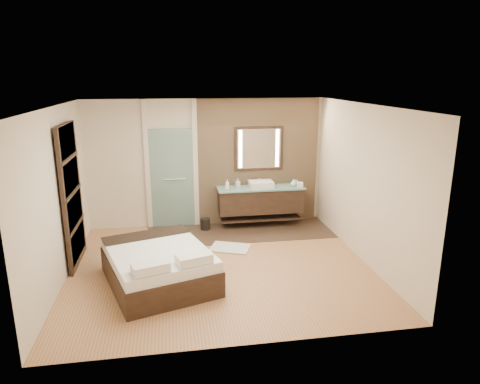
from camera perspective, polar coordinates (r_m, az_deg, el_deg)
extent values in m
plane|color=#9C6341|center=(7.42, -2.61, -9.88)|extent=(5.00, 5.00, 0.00)
cube|color=#34221C|center=(8.95, -0.01, -5.30)|extent=(3.80, 1.30, 0.01)
cube|color=tan|center=(9.25, 2.44, 4.03)|extent=(2.60, 0.08, 2.70)
cube|color=black|center=(9.16, 2.75, -1.11)|extent=(1.80, 0.50, 0.50)
cube|color=black|center=(9.28, 2.72, -3.43)|extent=(1.71, 0.45, 0.04)
cube|color=#80C4BB|center=(9.07, 2.80, 0.55)|extent=(1.85, 0.55, 0.03)
cube|color=white|center=(9.05, 2.80, 1.04)|extent=(0.50, 0.38, 0.13)
cylinder|color=silver|center=(9.22, 2.56, 1.45)|extent=(0.03, 0.03, 0.18)
cylinder|color=silver|center=(9.17, 2.62, 1.87)|extent=(0.02, 0.10, 0.02)
cube|color=black|center=(9.15, 2.52, 5.81)|extent=(1.06, 0.03, 0.96)
cube|color=white|center=(9.14, 2.54, 5.79)|extent=(0.94, 0.01, 0.84)
cube|color=#FBE6BC|center=(9.06, 0.06, 5.73)|extent=(0.07, 0.01, 0.80)
cube|color=#FBE6BC|center=(9.22, 4.99, 5.84)|extent=(0.07, 0.01, 0.80)
cube|color=#A7D3CA|center=(9.12, -9.04, 1.75)|extent=(0.90, 0.05, 2.10)
cylinder|color=silver|center=(9.07, -8.72, 1.69)|extent=(0.45, 0.03, 0.03)
cube|color=beige|center=(9.08, -12.28, 3.47)|extent=(0.10, 0.08, 2.70)
cube|color=beige|center=(9.08, -5.96, 3.74)|extent=(0.10, 0.08, 2.70)
cube|color=black|center=(7.71, -21.52, -0.46)|extent=(0.06, 1.20, 2.40)
cube|color=beige|center=(7.96, -20.80, -6.23)|extent=(0.02, 1.06, 0.52)
cube|color=beige|center=(7.77, -21.20, -2.19)|extent=(0.02, 1.06, 0.52)
cube|color=beige|center=(7.63, -21.62, 2.03)|extent=(0.02, 1.06, 0.52)
cube|color=beige|center=(7.53, -22.06, 6.39)|extent=(0.02, 1.06, 0.52)
cube|color=black|center=(6.91, -10.74, -10.29)|extent=(1.93, 2.16, 0.40)
cube|color=white|center=(6.79, -10.85, -8.16)|extent=(1.87, 2.10, 0.16)
cube|color=black|center=(7.37, -12.40, -5.66)|extent=(1.46, 0.81, 0.04)
cube|color=white|center=(6.02, -11.86, -9.78)|extent=(0.56, 0.41, 0.13)
cube|color=white|center=(6.19, -6.15, -8.80)|extent=(0.56, 0.41, 0.13)
cube|color=silver|center=(8.12, -1.32, -7.42)|extent=(0.85, 0.73, 0.02)
cylinder|color=black|center=(9.07, -4.65, -4.29)|extent=(0.25, 0.25, 0.25)
cube|color=white|center=(9.15, 7.98, 0.97)|extent=(0.14, 0.14, 0.10)
imported|color=white|center=(8.85, -1.71, 0.99)|extent=(0.10, 0.10, 0.21)
imported|color=#B2B2B2|center=(9.06, -0.29, 1.23)|extent=(0.10, 0.10, 0.18)
imported|color=#BAEAE6|center=(9.18, 7.11, 1.22)|extent=(0.15, 0.15, 0.15)
imported|color=silver|center=(9.31, 7.35, 1.26)|extent=(0.16, 0.16, 0.10)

